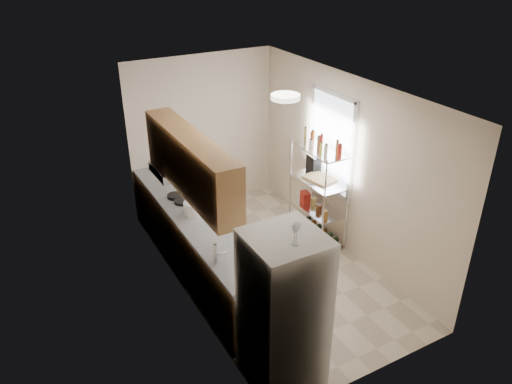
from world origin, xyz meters
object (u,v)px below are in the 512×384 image
(cutting_board, at_px, (320,178))
(espresso_machine, at_px, (314,163))
(refrigerator, at_px, (283,310))
(frying_pan_large, at_px, (182,201))
(rice_cooker, at_px, (192,208))

(cutting_board, bearing_deg, espresso_machine, 73.30)
(cutting_board, height_order, espresso_machine, espresso_machine)
(refrigerator, distance_m, cutting_board, 2.81)
(frying_pan_large, distance_m, espresso_machine, 2.09)
(cutting_board, xyz_separation_m, espresso_machine, (0.09, 0.31, 0.11))
(refrigerator, xyz_separation_m, espresso_machine, (2.00, 2.37, 0.26))
(refrigerator, bearing_deg, cutting_board, 47.12)
(refrigerator, height_order, rice_cooker, refrigerator)
(frying_pan_large, bearing_deg, espresso_machine, -27.09)
(frying_pan_large, bearing_deg, rice_cooker, -111.71)
(rice_cooker, distance_m, frying_pan_large, 0.39)
(rice_cooker, bearing_deg, refrigerator, -88.27)
(refrigerator, bearing_deg, espresso_machine, 49.73)
(refrigerator, xyz_separation_m, cutting_board, (1.91, 2.06, 0.15))
(cutting_board, distance_m, espresso_machine, 0.34)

